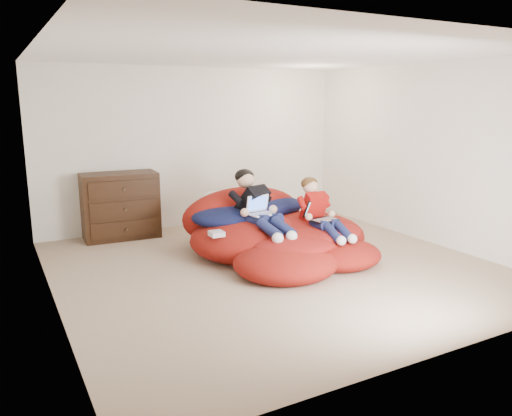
# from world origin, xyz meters

# --- Properties ---
(room_shell) EXTENTS (5.10, 5.10, 2.77)m
(room_shell) POSITION_xyz_m (0.00, 0.00, 0.22)
(room_shell) COLOR tan
(room_shell) RESTS_ON ground
(dresser) EXTENTS (1.10, 0.62, 0.96)m
(dresser) POSITION_xyz_m (-1.31, 2.22, 0.48)
(dresser) COLOR #311C0D
(dresser) RESTS_ON ground
(beanbag_pile) EXTENTS (2.38, 2.39, 0.88)m
(beanbag_pile) POSITION_xyz_m (0.31, 0.43, 0.25)
(beanbag_pile) COLOR #A01912
(beanbag_pile) RESTS_ON ground
(cream_pillow) EXTENTS (0.40, 0.25, 0.25)m
(cream_pillow) POSITION_xyz_m (-0.23, 1.32, 0.62)
(cream_pillow) COLOR beige
(cream_pillow) RESTS_ON beanbag_pile
(older_boy) EXTENTS (0.46, 1.23, 0.75)m
(older_boy) POSITION_xyz_m (0.02, 0.51, 0.69)
(older_boy) COLOR black
(older_boy) RESTS_ON beanbag_pile
(younger_boy) EXTENTS (0.32, 0.97, 0.71)m
(younger_boy) POSITION_xyz_m (0.71, 0.09, 0.63)
(younger_boy) COLOR red
(younger_boy) RESTS_ON beanbag_pile
(laptop_white) EXTENTS (0.34, 0.30, 0.24)m
(laptop_white) POSITION_xyz_m (0.02, 0.40, 0.64)
(laptop_white) COLOR silver
(laptop_white) RESTS_ON older_boy
(laptop_black) EXTENTS (0.39, 0.41, 0.25)m
(laptop_black) POSITION_xyz_m (0.71, 0.06, 0.56)
(laptop_black) COLOR black
(laptop_black) RESTS_ON younger_boy
(power_adapter) EXTENTS (0.16, 0.16, 0.06)m
(power_adapter) POSITION_xyz_m (-0.62, 0.31, 0.42)
(power_adapter) COLOR silver
(power_adapter) RESTS_ON beanbag_pile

